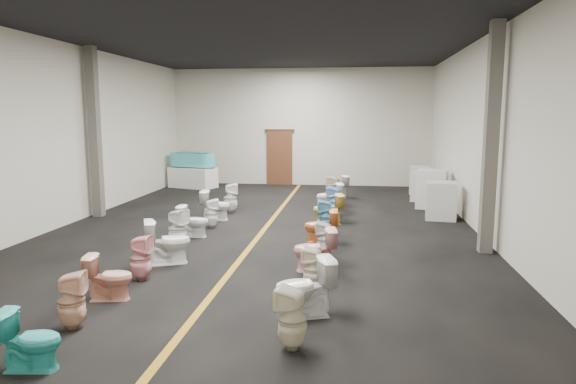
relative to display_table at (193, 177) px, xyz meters
name	(u,v)px	position (x,y,z in m)	size (l,w,h in m)	color
floor	(265,229)	(3.93, -6.67, -0.38)	(16.00, 16.00, 0.00)	black
ceiling	(263,36)	(3.93, -6.67, 4.12)	(16.00, 16.00, 0.00)	black
wall_back	(300,127)	(3.93, 1.33, 1.87)	(10.00, 10.00, 0.00)	beige
wall_front	(93,174)	(3.93, -14.67, 1.87)	(10.00, 10.00, 0.00)	beige
wall_left	(65,134)	(-1.07, -6.67, 1.87)	(16.00, 16.00, 0.00)	beige
wall_right	(485,136)	(8.93, -6.67, 1.87)	(16.00, 16.00, 0.00)	beige
aisle_stripe	(265,229)	(3.93, -6.67, -0.38)	(0.12, 15.60, 0.01)	#9B6E16
back_door	(280,158)	(3.13, 1.27, 0.67)	(1.00, 0.10, 2.10)	#562D19
door_frame	(280,131)	(3.13, 1.28, 1.74)	(1.15, 0.08, 0.10)	#331C11
column_left	(95,133)	(-0.82, -5.67, 1.87)	(0.25, 0.25, 4.50)	#59544C
column_right	(491,140)	(8.68, -8.17, 1.87)	(0.25, 0.25, 4.50)	#59544C
display_table	(193,177)	(0.00, 0.00, 0.00)	(1.72, 0.86, 0.76)	white
bathtub	(192,159)	(0.00, 0.00, 0.69)	(1.82, 0.96, 0.55)	#45C8C7
appliance_crate_a	(441,201)	(8.33, -4.90, 0.11)	(0.77, 0.77, 0.99)	beige
appliance_crate_b	(432,189)	(8.33, -3.25, 0.18)	(0.82, 0.82, 1.13)	silver
appliance_crate_c	(426,186)	(8.33, -1.99, 0.08)	(0.82, 0.82, 0.93)	silver
appliance_crate_d	(420,180)	(8.33, -0.44, 0.10)	(0.67, 0.67, 0.95)	silver
toilet_left_0	(30,340)	(2.63, -13.81, -0.05)	(0.37, 0.66, 0.67)	teal
toilet_left_1	(72,301)	(2.50, -12.75, 0.00)	(0.34, 0.35, 0.76)	#E6B291
toilet_left_2	(109,277)	(2.47, -11.69, -0.04)	(0.39, 0.68, 0.69)	#F1A287
toilet_left_3	(141,258)	(2.57, -10.77, 0.00)	(0.35, 0.35, 0.77)	#ECA4A8
toilet_left_4	(168,242)	(2.66, -9.77, 0.04)	(0.47, 0.82, 0.83)	white
toilet_left_5	(177,229)	(2.47, -8.70, 0.03)	(0.37, 0.38, 0.83)	white
toilet_left_6	(193,221)	(2.47, -7.66, -0.03)	(0.40, 0.70, 0.71)	white
toilet_left_7	(212,213)	(2.63, -6.73, -0.02)	(0.32, 0.33, 0.72)	white
toilet_left_8	(216,205)	(2.47, -5.77, 0.01)	(0.43, 0.76, 0.78)	white
toilet_left_9	(231,198)	(2.62, -4.77, 0.04)	(0.38, 0.39, 0.84)	white
toilet_right_0	(292,319)	(5.37, -12.98, 0.00)	(0.34, 0.35, 0.76)	beige
toilet_right_1	(305,288)	(5.41, -11.97, 0.03)	(0.46, 0.80, 0.82)	white
toilet_right_2	(313,269)	(5.44, -10.87, -0.04)	(0.31, 0.32, 0.69)	beige
toilet_right_3	(315,250)	(5.39, -9.86, 0.00)	(0.43, 0.75, 0.76)	#EAA5A9
toilet_right_4	(325,239)	(5.51, -8.93, -0.04)	(0.31, 0.32, 0.69)	silver
toilet_right_5	(321,226)	(5.36, -7.85, -0.02)	(0.41, 0.71, 0.73)	orange
toilet_right_6	(325,217)	(5.40, -6.97, 0.02)	(0.36, 0.37, 0.79)	#6CAFCF
toilet_right_7	(328,209)	(5.42, -5.95, 0.00)	(0.43, 0.75, 0.77)	gold
toilet_right_8	(334,202)	(5.53, -4.94, 0.03)	(0.37, 0.38, 0.82)	#72A8DA
toilet_right_9	(330,196)	(5.35, -3.91, 0.01)	(0.43, 0.76, 0.78)	white
toilet_right_10	(334,190)	(5.45, -2.88, 0.05)	(0.39, 0.40, 0.86)	beige
toilet_right_11	(337,187)	(5.49, -1.88, 0.00)	(0.43, 0.75, 0.76)	silver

